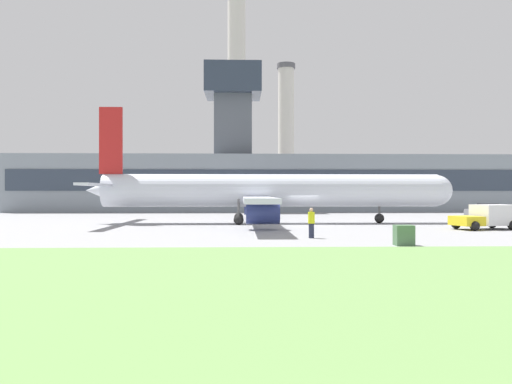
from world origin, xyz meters
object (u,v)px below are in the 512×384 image
Objects in this scene: pushback_tug at (488,214)px; baggage_truck at (488,217)px; airplane at (266,191)px; ground_crew_person at (311,223)px.

baggage_truck is at bearing -116.70° from pushback_tug.
pushback_tug is at bearing 63.30° from baggage_truck.
airplane is 14.71m from ground_crew_person.
airplane is 8.01× the size of pushback_tug.
airplane reaches higher than pushback_tug.
airplane is 17.97× the size of ground_crew_person.
airplane is 18.01m from baggage_truck.
airplane is at bearing 97.81° from ground_crew_person.
baggage_truck is (-3.84, -7.63, 0.13)m from pushback_tug.
pushback_tug is 23.01m from ground_crew_person.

